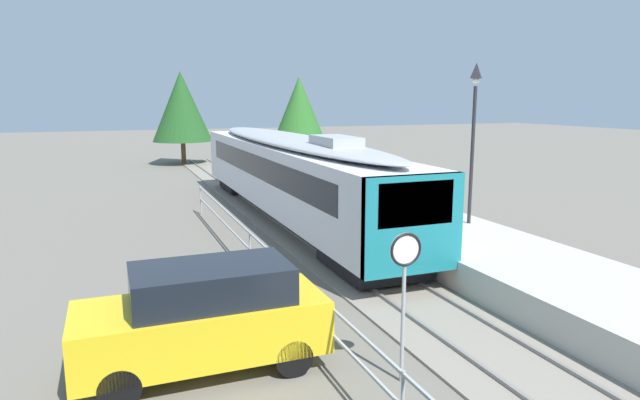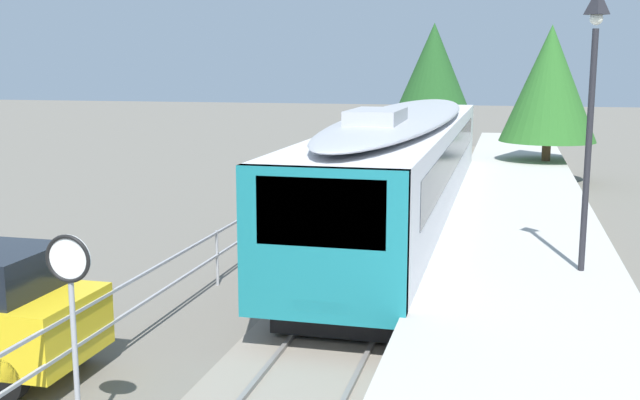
% 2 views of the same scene
% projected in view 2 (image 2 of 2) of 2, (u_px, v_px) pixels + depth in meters
% --- Properties ---
extents(ground_plane, '(160.00, 160.00, 0.00)m').
position_uv_depth(ground_plane, '(246.00, 275.00, 17.78)').
color(ground_plane, '#6B665B').
extents(track_rails, '(3.20, 60.00, 0.14)m').
position_uv_depth(track_rails, '(372.00, 282.00, 17.06)').
color(track_rails, gray).
rests_on(track_rails, ground).
extents(commuter_train, '(2.82, 20.56, 3.74)m').
position_uv_depth(commuter_train, '(405.00, 160.00, 21.81)').
color(commuter_train, silver).
rests_on(commuter_train, track_rails).
extents(station_platform, '(3.90, 60.00, 0.90)m').
position_uv_depth(station_platform, '(522.00, 273.00, 16.21)').
color(station_platform, '#B7B5AD').
rests_on(station_platform, ground).
extents(platform_lamp_mid_platform, '(0.34, 0.34, 5.35)m').
position_uv_depth(platform_lamp_mid_platform, '(593.00, 77.00, 14.11)').
color(platform_lamp_mid_platform, '#232328').
rests_on(platform_lamp_mid_platform, station_platform).
extents(speed_limit_sign, '(0.61, 0.10, 2.81)m').
position_uv_depth(speed_limit_sign, '(70.00, 288.00, 9.33)').
color(speed_limit_sign, '#9EA0A5').
rests_on(speed_limit_sign, ground).
extents(tree_behind_carpark, '(4.61, 4.61, 7.23)m').
position_uv_depth(tree_behind_carpark, '(433.00, 71.00, 43.16)').
color(tree_behind_carpark, brown).
rests_on(tree_behind_carpark, ground).
extents(tree_behind_station_far, '(3.96, 3.96, 6.49)m').
position_uv_depth(tree_behind_station_far, '(550.00, 84.00, 31.25)').
color(tree_behind_station_far, brown).
rests_on(tree_behind_station_far, ground).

